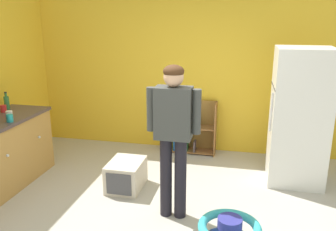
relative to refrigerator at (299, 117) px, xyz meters
The scene contains 10 objects.
ground_plane 2.27m from the refrigerator, 136.88° to the right, with size 12.00×12.00×0.00m, color #ACA79C.
back_wall 1.83m from the refrigerator, 149.36° to the left, with size 5.20×0.06×2.70m, color gold.
refrigerator is the anchor object (origin of this frame).
bookshelf 1.79m from the refrigerator, 155.39° to the left, with size 0.80×0.28×0.85m.
standing_person 1.87m from the refrigerator, 139.36° to the right, with size 0.57×0.22×1.69m.
pet_carrier 2.36m from the refrigerator, 161.59° to the right, with size 0.42×0.55×0.36m.
green_glass_bottle 3.95m from the refrigerator, behind, with size 0.07×0.07×0.25m.
white_cup 3.71m from the refrigerator, 166.15° to the right, with size 0.08×0.08×0.10m, color white.
red_cup 3.93m from the refrigerator, behind, with size 0.08×0.08×0.10m, color red.
teal_cup 3.65m from the refrigerator, 163.59° to the right, with size 0.08×0.08×0.10m, color teal.
Camera 1 is at (0.80, -3.17, 2.15)m, focal length 37.23 mm.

